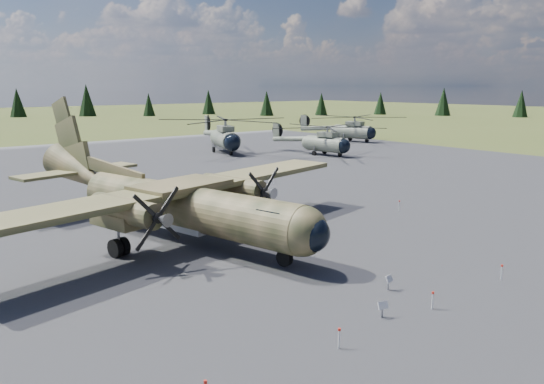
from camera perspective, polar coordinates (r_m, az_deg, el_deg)
ground at (r=33.74m, az=-4.38°, el=-6.00°), size 500.00×500.00×0.00m
apron at (r=42.14m, az=-11.97°, el=-2.69°), size 120.00×120.00×0.04m
transport_plane at (r=35.73m, az=-10.87°, el=-0.53°), size 29.54×26.47×9.78m
helicopter_near at (r=80.96m, az=-5.12°, el=6.80°), size 25.67×25.95×5.19m
helicopter_mid at (r=78.11m, az=5.72°, el=6.16°), size 19.01×20.97×4.30m
helicopter_far at (r=98.40m, az=8.64°, el=7.28°), size 22.28×23.19×4.62m
info_placard_left at (r=24.30m, az=11.83°, el=-12.01°), size 0.52×0.34×0.76m
info_placard_right at (r=27.37m, az=12.46°, el=-9.27°), size 0.54×0.31×0.79m
barrier_fence at (r=33.29m, az=-4.99°, el=-5.33°), size 33.12×29.62×0.85m
treeline at (r=27.58m, az=-18.11°, el=-0.37°), size 330.38×334.01×10.84m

